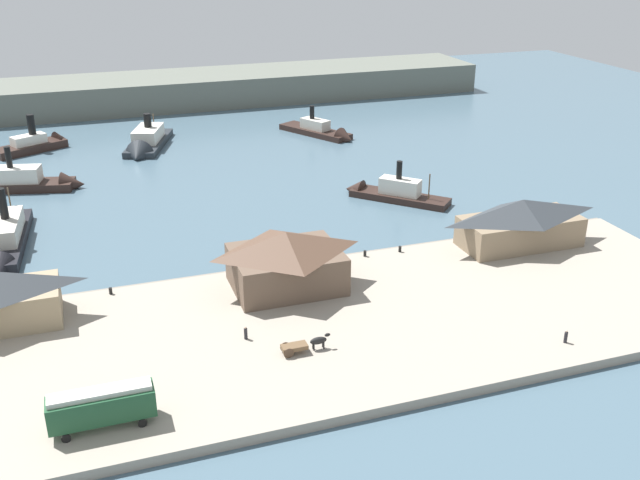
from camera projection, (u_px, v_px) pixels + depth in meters
name	position (u px, v px, depth m)	size (l,w,h in m)	color
ground_plane	(277.00, 260.00, 108.83)	(320.00, 320.00, 0.00)	#476070
quay_promenade	(326.00, 327.00, 89.49)	(110.00, 36.00, 1.20)	#9E9384
seawall_edge	(284.00, 267.00, 105.51)	(110.00, 0.80, 1.00)	gray
ferry_shed_customs_shed	(286.00, 259.00, 96.66)	(14.61, 11.42, 7.98)	brown
ferry_shed_east_terminal	(521.00, 222.00, 109.68)	(18.52, 8.26, 7.37)	#847056
street_tram	(102.00, 405.00, 69.78)	(10.10, 2.91, 4.19)	#1E4C2D
horse_cart	(303.00, 345.00, 82.81)	(5.82, 1.54, 1.87)	brown
pedestrian_standing_center	(566.00, 337.00, 84.73)	(0.40, 0.40, 1.63)	#232328
pedestrian_at_waters_edge	(246.00, 333.00, 85.45)	(0.41, 0.41, 1.65)	#232328
mooring_post_center_west	(400.00, 249.00, 108.59)	(0.44, 0.44, 0.90)	black
mooring_post_center_east	(365.00, 253.00, 107.12)	(0.44, 0.44, 0.90)	black
mooring_post_west	(111.00, 291.00, 96.08)	(0.44, 0.44, 0.90)	black
ferry_approaching_east	(38.00, 144.00, 162.31)	(17.37, 12.46, 9.73)	black
ferry_departing_north	(23.00, 182.00, 137.57)	(26.27, 11.24, 10.05)	black
ferry_moored_west	(324.00, 132.00, 172.95)	(14.52, 20.93, 8.47)	black
ferry_approaching_west	(388.00, 192.00, 133.06)	(17.05, 17.36, 8.93)	black
ferry_mid_harbor	(6.00, 241.00, 111.27)	(6.64, 25.60, 10.69)	black
ferry_outer_harbor	(146.00, 143.00, 162.47)	(13.78, 23.67, 9.75)	#23282D
far_headland	(169.00, 90.00, 202.76)	(180.00, 24.00, 8.00)	#60665B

